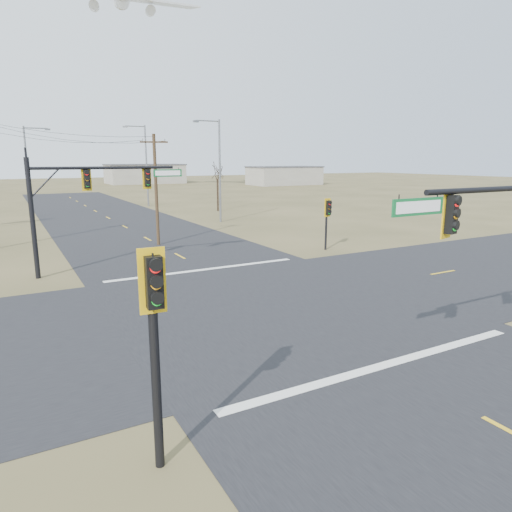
{
  "coord_description": "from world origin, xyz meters",
  "views": [
    {
      "loc": [
        -10.33,
        -17.49,
        6.57
      ],
      "look_at": [
        -0.08,
        1.0,
        2.08
      ],
      "focal_mm": 32.0,
      "sensor_mm": 36.0,
      "label": 1
    }
  ],
  "objects_px": {
    "streetlight_c": "(30,167)",
    "bare_tree_d": "(219,171)",
    "mast_arm_far": "(89,190)",
    "utility_pole_near": "(156,188)",
    "streetlight_a": "(218,165)",
    "pedestal_signal_sw": "(154,315)",
    "bare_tree_c": "(217,170)",
    "pedestal_signal_ne": "(328,212)",
    "streetlight_b": "(145,161)"
  },
  "relations": [
    {
      "from": "utility_pole_near",
      "to": "pedestal_signal_sw",
      "type": "bearing_deg",
      "value": -107.04
    },
    {
      "from": "pedestal_signal_sw",
      "to": "bare_tree_d",
      "type": "height_order",
      "value": "bare_tree_d"
    },
    {
      "from": "streetlight_a",
      "to": "streetlight_c",
      "type": "relative_size",
      "value": 1.04
    },
    {
      "from": "utility_pole_near",
      "to": "bare_tree_c",
      "type": "height_order",
      "value": "utility_pole_near"
    },
    {
      "from": "pedestal_signal_ne",
      "to": "streetlight_c",
      "type": "relative_size",
      "value": 0.38
    },
    {
      "from": "mast_arm_far",
      "to": "streetlight_c",
      "type": "bearing_deg",
      "value": 87.06
    },
    {
      "from": "bare_tree_d",
      "to": "utility_pole_near",
      "type": "bearing_deg",
      "value": -123.2
    },
    {
      "from": "pedestal_signal_ne",
      "to": "bare_tree_d",
      "type": "relative_size",
      "value": 0.63
    },
    {
      "from": "pedestal_signal_sw",
      "to": "bare_tree_d",
      "type": "bearing_deg",
      "value": 67.56
    },
    {
      "from": "streetlight_a",
      "to": "bare_tree_d",
      "type": "relative_size",
      "value": 1.75
    },
    {
      "from": "mast_arm_far",
      "to": "streetlight_a",
      "type": "height_order",
      "value": "streetlight_a"
    },
    {
      "from": "bare_tree_d",
      "to": "pedestal_signal_ne",
      "type": "bearing_deg",
      "value": -101.68
    },
    {
      "from": "mast_arm_far",
      "to": "pedestal_signal_ne",
      "type": "xyz_separation_m",
      "value": [
        16.2,
        -1.37,
        -2.01
      ]
    },
    {
      "from": "bare_tree_c",
      "to": "bare_tree_d",
      "type": "relative_size",
      "value": 1.1
    },
    {
      "from": "mast_arm_far",
      "to": "pedestal_signal_sw",
      "type": "height_order",
      "value": "mast_arm_far"
    },
    {
      "from": "streetlight_b",
      "to": "bare_tree_c",
      "type": "relative_size",
      "value": 1.69
    },
    {
      "from": "utility_pole_near",
      "to": "streetlight_a",
      "type": "xyz_separation_m",
      "value": [
        9.61,
        9.83,
        1.52
      ]
    },
    {
      "from": "streetlight_c",
      "to": "bare_tree_d",
      "type": "bearing_deg",
      "value": 1.68
    },
    {
      "from": "bare_tree_c",
      "to": "pedestal_signal_ne",
      "type": "bearing_deg",
      "value": -97.68
    },
    {
      "from": "mast_arm_far",
      "to": "bare_tree_d",
      "type": "bearing_deg",
      "value": 49.45
    },
    {
      "from": "streetlight_a",
      "to": "bare_tree_c",
      "type": "height_order",
      "value": "streetlight_a"
    },
    {
      "from": "mast_arm_far",
      "to": "pedestal_signal_ne",
      "type": "distance_m",
      "value": 16.38
    },
    {
      "from": "pedestal_signal_ne",
      "to": "bare_tree_d",
      "type": "distance_m",
      "value": 35.41
    },
    {
      "from": "pedestal_signal_sw",
      "to": "streetlight_a",
      "type": "distance_m",
      "value": 39.72
    },
    {
      "from": "pedestal_signal_sw",
      "to": "bare_tree_c",
      "type": "height_order",
      "value": "bare_tree_c"
    },
    {
      "from": "pedestal_signal_ne",
      "to": "streetlight_c",
      "type": "xyz_separation_m",
      "value": [
        -17.55,
        32.05,
        2.89
      ]
    },
    {
      "from": "utility_pole_near",
      "to": "streetlight_c",
      "type": "distance_m",
      "value": 25.17
    },
    {
      "from": "streetlight_c",
      "to": "bare_tree_c",
      "type": "height_order",
      "value": "streetlight_c"
    },
    {
      "from": "utility_pole_near",
      "to": "bare_tree_c",
      "type": "relative_size",
      "value": 1.27
    },
    {
      "from": "pedestal_signal_sw",
      "to": "streetlight_a",
      "type": "bearing_deg",
      "value": 67.16
    },
    {
      "from": "utility_pole_near",
      "to": "bare_tree_d",
      "type": "xyz_separation_m",
      "value": [
        17.43,
        26.63,
        0.44
      ]
    },
    {
      "from": "pedestal_signal_ne",
      "to": "bare_tree_c",
      "type": "height_order",
      "value": "bare_tree_c"
    },
    {
      "from": "bare_tree_c",
      "to": "streetlight_a",
      "type": "bearing_deg",
      "value": -113.92
    },
    {
      "from": "bare_tree_c",
      "to": "mast_arm_far",
      "type": "bearing_deg",
      "value": -127.1
    },
    {
      "from": "pedestal_signal_sw",
      "to": "streetlight_c",
      "type": "relative_size",
      "value": 0.48
    },
    {
      "from": "pedestal_signal_sw",
      "to": "bare_tree_c",
      "type": "bearing_deg",
      "value": 67.65
    },
    {
      "from": "pedestal_signal_ne",
      "to": "streetlight_c",
      "type": "distance_m",
      "value": 36.66
    },
    {
      "from": "pedestal_signal_ne",
      "to": "streetlight_a",
      "type": "bearing_deg",
      "value": 87.17
    },
    {
      "from": "streetlight_c",
      "to": "bare_tree_c",
      "type": "relative_size",
      "value": 1.54
    },
    {
      "from": "pedestal_signal_ne",
      "to": "pedestal_signal_sw",
      "type": "height_order",
      "value": "pedestal_signal_sw"
    },
    {
      "from": "utility_pole_near",
      "to": "mast_arm_far",
      "type": "bearing_deg",
      "value": -131.84
    },
    {
      "from": "streetlight_a",
      "to": "bare_tree_c",
      "type": "xyz_separation_m",
      "value": [
        4.39,
        9.91,
        -0.74
      ]
    },
    {
      "from": "mast_arm_far",
      "to": "streetlight_a",
      "type": "bearing_deg",
      "value": 41.15
    },
    {
      "from": "streetlight_b",
      "to": "streetlight_c",
      "type": "bearing_deg",
      "value": -135.64
    },
    {
      "from": "mast_arm_far",
      "to": "bare_tree_d",
      "type": "height_order",
      "value": "mast_arm_far"
    },
    {
      "from": "streetlight_b",
      "to": "utility_pole_near",
      "type": "bearing_deg",
      "value": -82.09
    },
    {
      "from": "pedestal_signal_sw",
      "to": "utility_pole_near",
      "type": "bearing_deg",
      "value": 76.33
    },
    {
      "from": "pedestal_signal_sw",
      "to": "streetlight_b",
      "type": "distance_m",
      "value": 58.09
    },
    {
      "from": "pedestal_signal_sw",
      "to": "bare_tree_c",
      "type": "distance_m",
      "value": 50.5
    },
    {
      "from": "mast_arm_far",
      "to": "utility_pole_near",
      "type": "bearing_deg",
      "value": 42.69
    }
  ]
}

